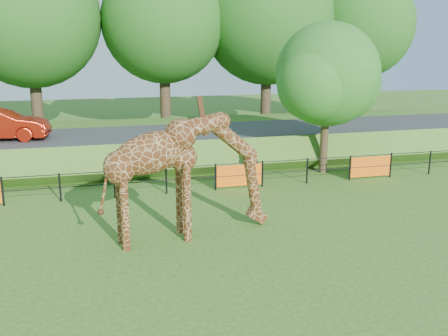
{
  "coord_description": "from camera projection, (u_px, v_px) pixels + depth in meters",
  "views": [
    {
      "loc": [
        -2.58,
        -10.9,
        5.79
      ],
      "look_at": [
        1.25,
        3.75,
        2.0
      ],
      "focal_mm": 40.0,
      "sensor_mm": 36.0,
      "label": 1
    }
  ],
  "objects": [
    {
      "name": "tree_east",
      "position": [
        329.0,
        78.0,
        22.13
      ],
      "size": [
        5.4,
        4.71,
        6.76
      ],
      "color": "#382B19",
      "rests_on": "ground"
    },
    {
      "name": "ground",
      "position": [
        213.0,
        286.0,
        12.27
      ],
      "size": [
        90.0,
        90.0,
        0.0
      ],
      "primitive_type": "plane",
      "color": "#326118",
      "rests_on": "ground"
    },
    {
      "name": "visitor",
      "position": [
        253.0,
        164.0,
        21.56
      ],
      "size": [
        0.6,
        0.5,
        1.42
      ],
      "primitive_type": "imported",
      "rotation": [
        0.0,
        0.0,
        2.78
      ],
      "color": "black",
      "rests_on": "ground"
    },
    {
      "name": "road",
      "position": [
        149.0,
        134.0,
        25.08
      ],
      "size": [
        40.0,
        5.0,
        0.12
      ],
      "primitive_type": "cube",
      "color": "#323234",
      "rests_on": "embankment"
    },
    {
      "name": "perimeter_fence",
      "position": [
        166.0,
        180.0,
        19.64
      ],
      "size": [
        28.07,
        0.1,
        1.1
      ],
      "primitive_type": null,
      "color": "black",
      "rests_on": "ground"
    },
    {
      "name": "bg_tree_line",
      "position": [
        161.0,
        21.0,
        31.64
      ],
      "size": [
        37.3,
        8.8,
        11.82
      ],
      "color": "#382B19",
      "rests_on": "ground"
    },
    {
      "name": "giraffe",
      "position": [
        188.0,
        176.0,
        14.99
      ],
      "size": [
        5.43,
        1.79,
        3.82
      ],
      "primitive_type": null,
      "rotation": [
        0.0,
        0.0,
        0.15
      ],
      "color": "#4F2810",
      "rests_on": "ground"
    },
    {
      "name": "embankment",
      "position": [
        146.0,
        142.0,
        26.66
      ],
      "size": [
        40.0,
        9.0,
        1.3
      ],
      "primitive_type": "cube",
      "color": "#326118",
      "rests_on": "ground"
    }
  ]
}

